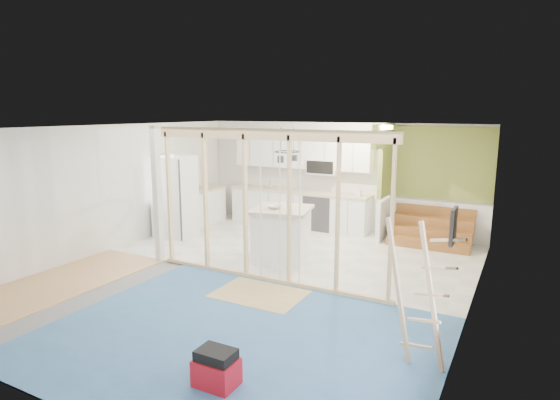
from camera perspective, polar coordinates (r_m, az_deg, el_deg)
The scene contains 17 objects.
room at distance 7.93m, azimuth -3.51°, elevation -0.65°, with size 7.01×8.01×2.61m.
floor_overlays at distance 8.30m, azimuth -2.75°, elevation -9.39°, with size 7.00×8.00×0.03m.
stud_frame at distance 7.99m, azimuth -4.86°, elevation 1.44°, with size 4.66×0.14×2.60m.
base_cabinets at distance 11.73m, azimuth -1.54°, elevation -1.02°, with size 4.45×2.24×0.93m.
upper_cabinets at distance 11.58m, azimuth 2.87°, elevation 5.59°, with size 3.60×0.41×0.85m.
green_partition at distance 10.64m, azimuth 16.62°, elevation -0.08°, with size 2.25×1.51×2.60m.
pot_rack at distance 9.61m, azimuth 0.83°, elevation 5.58°, with size 0.52×0.52×0.72m.
sheathing_panel at distance 4.91m, azimuth 19.71°, elevation -8.56°, with size 0.02×4.00×2.60m, color tan.
electrical_panel at distance 5.39m, azimuth 20.40°, elevation -3.00°, with size 0.04×0.30×0.40m, color #3A3A40.
ceiling_light at distance 9.98m, azimuth 12.68°, elevation 8.65°, with size 0.32×0.32×0.08m, color #FFEABF.
fridge at distance 11.02m, azimuth -12.61°, elevation 0.40°, with size 0.91×0.88×1.86m.
island at distance 9.04m, azimuth 0.19°, elevation -4.26°, with size 1.28×1.28×1.05m.
bowl at distance 8.86m, azimuth -0.67°, elevation -0.85°, with size 0.26×0.26×0.06m, color silver.
soap_bottle_a at distance 11.97m, azimuth -1.05°, elevation 2.13°, with size 0.10×0.10×0.27m, color #9FA4B1.
soap_bottle_b at distance 10.90m, azimuth 9.65°, elevation 0.97°, with size 0.10×0.10×0.21m, color silver.
toolbox at distance 5.27m, azimuth -7.76°, elevation -19.76°, with size 0.44×0.33×0.42m.
ladder at distance 5.56m, azimuth 16.59°, elevation -10.92°, with size 0.89×0.15×1.68m.
Camera 1 is at (4.09, -6.60, 2.88)m, focal length 30.00 mm.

